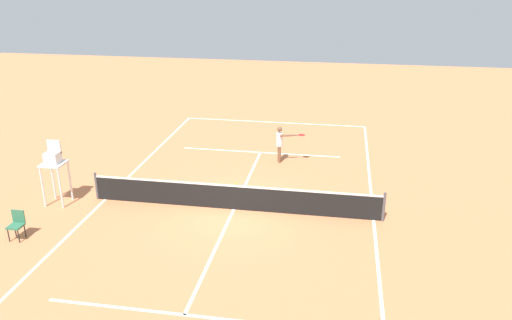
{
  "coord_description": "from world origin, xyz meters",
  "views": [
    {
      "loc": [
        -3.59,
        16.24,
        8.37
      ],
      "look_at": [
        -0.31,
        -3.0,
        0.8
      ],
      "focal_mm": 35.74,
      "sensor_mm": 36.0,
      "label": 1
    }
  ],
  "objects_px": {
    "umpire_chair": "(54,163)",
    "courtside_chair_near": "(17,224)",
    "tennis_ball": "(236,183)",
    "player_serving": "(281,141)"
  },
  "relations": [
    {
      "from": "player_serving",
      "to": "umpire_chair",
      "type": "height_order",
      "value": "umpire_chair"
    },
    {
      "from": "tennis_ball",
      "to": "umpire_chair",
      "type": "height_order",
      "value": "umpire_chair"
    },
    {
      "from": "umpire_chair",
      "to": "courtside_chair_near",
      "type": "distance_m",
      "value": 2.86
    },
    {
      "from": "player_serving",
      "to": "umpire_chair",
      "type": "xyz_separation_m",
      "value": [
        7.61,
        5.56,
        0.63
      ]
    },
    {
      "from": "tennis_ball",
      "to": "player_serving",
      "type": "bearing_deg",
      "value": -118.07
    },
    {
      "from": "tennis_ball",
      "to": "courtside_chair_near",
      "type": "relative_size",
      "value": 0.07
    },
    {
      "from": "umpire_chair",
      "to": "courtside_chair_near",
      "type": "relative_size",
      "value": 2.54
    },
    {
      "from": "umpire_chair",
      "to": "courtside_chair_near",
      "type": "xyz_separation_m",
      "value": [
        -0.08,
        2.65,
        -1.07
      ]
    },
    {
      "from": "courtside_chair_near",
      "to": "tennis_ball",
      "type": "bearing_deg",
      "value": -138.04
    },
    {
      "from": "tennis_ball",
      "to": "courtside_chair_near",
      "type": "bearing_deg",
      "value": 41.96
    }
  ]
}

